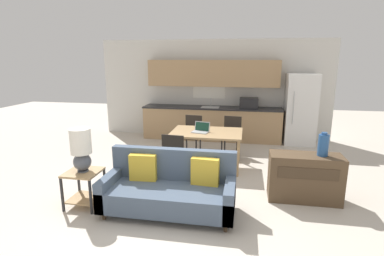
{
  "coord_description": "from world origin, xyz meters",
  "views": [
    {
      "loc": [
        0.91,
        -3.74,
        2.19
      ],
      "look_at": [
        -0.04,
        1.5,
        0.95
      ],
      "focal_mm": 28.0,
      "sensor_mm": 36.0,
      "label": 1
    }
  ],
  "objects_px": {
    "dining_table": "(207,135)",
    "side_table": "(84,183)",
    "table_lamp": "(81,149)",
    "credenza": "(305,177)",
    "refrigerator": "(300,109)",
    "vase": "(323,145)",
    "dining_chair_near_left": "(175,155)",
    "dining_chair_far_right": "(232,134)",
    "couch": "(170,189)",
    "dining_chair_far_left": "(192,133)",
    "laptop": "(201,130)"
  },
  "relations": [
    {
      "from": "dining_table",
      "to": "dining_chair_near_left",
      "type": "distance_m",
      "value": 0.98
    },
    {
      "from": "couch",
      "to": "side_table",
      "type": "distance_m",
      "value": 1.31
    },
    {
      "from": "vase",
      "to": "dining_chair_far_right",
      "type": "relative_size",
      "value": 0.41
    },
    {
      "from": "side_table",
      "to": "dining_chair_near_left",
      "type": "xyz_separation_m",
      "value": [
        1.13,
        1.17,
        0.12
      ]
    },
    {
      "from": "couch",
      "to": "dining_chair_near_left",
      "type": "xyz_separation_m",
      "value": [
        -0.18,
        1.08,
        0.15
      ]
    },
    {
      "from": "vase",
      "to": "table_lamp",
      "type": "bearing_deg",
      "value": -167.12
    },
    {
      "from": "couch",
      "to": "laptop",
      "type": "xyz_separation_m",
      "value": [
        0.17,
        1.88,
        0.45
      ]
    },
    {
      "from": "vase",
      "to": "couch",
      "type": "bearing_deg",
      "value": -162.0
    },
    {
      "from": "credenza",
      "to": "dining_chair_far_right",
      "type": "xyz_separation_m",
      "value": [
        -1.25,
        2.07,
        0.12
      ]
    },
    {
      "from": "credenza",
      "to": "dining_chair_far_right",
      "type": "relative_size",
      "value": 1.22
    },
    {
      "from": "dining_table",
      "to": "laptop",
      "type": "xyz_separation_m",
      "value": [
        -0.11,
        -0.04,
        0.11
      ]
    },
    {
      "from": "dining_table",
      "to": "credenza",
      "type": "height_order",
      "value": "dining_table"
    },
    {
      "from": "couch",
      "to": "dining_chair_far_right",
      "type": "bearing_deg",
      "value": 75.01
    },
    {
      "from": "dining_chair_far_left",
      "to": "credenza",
      "type": "bearing_deg",
      "value": -35.98
    },
    {
      "from": "couch",
      "to": "credenza",
      "type": "relative_size",
      "value": 1.73
    },
    {
      "from": "table_lamp",
      "to": "dining_chair_far_left",
      "type": "relative_size",
      "value": 0.73
    },
    {
      "from": "couch",
      "to": "dining_chair_near_left",
      "type": "relative_size",
      "value": 2.11
    },
    {
      "from": "couch",
      "to": "vase",
      "type": "height_order",
      "value": "vase"
    },
    {
      "from": "credenza",
      "to": "dining_chair_far_left",
      "type": "height_order",
      "value": "dining_chair_far_left"
    },
    {
      "from": "dining_table",
      "to": "couch",
      "type": "bearing_deg",
      "value": -98.28
    },
    {
      "from": "refrigerator",
      "to": "table_lamp",
      "type": "bearing_deg",
      "value": -131.97
    },
    {
      "from": "credenza",
      "to": "dining_chair_far_left",
      "type": "relative_size",
      "value": 1.22
    },
    {
      "from": "vase",
      "to": "dining_chair_far_left",
      "type": "bearing_deg",
      "value": 139.67
    },
    {
      "from": "dining_table",
      "to": "credenza",
      "type": "distance_m",
      "value": 2.12
    },
    {
      "from": "refrigerator",
      "to": "dining_chair_near_left",
      "type": "height_order",
      "value": "refrigerator"
    },
    {
      "from": "vase",
      "to": "dining_chair_far_left",
      "type": "distance_m",
      "value": 3.16
    },
    {
      "from": "side_table",
      "to": "vase",
      "type": "xyz_separation_m",
      "value": [
        3.53,
        0.81,
        0.54
      ]
    },
    {
      "from": "dining_table",
      "to": "couch",
      "type": "relative_size",
      "value": 0.75
    },
    {
      "from": "refrigerator",
      "to": "dining_chair_far_right",
      "type": "bearing_deg",
      "value": -142.65
    },
    {
      "from": "dining_table",
      "to": "dining_chair_far_right",
      "type": "height_order",
      "value": "dining_chair_far_right"
    },
    {
      "from": "dining_chair_near_left",
      "to": "dining_chair_far_right",
      "type": "distance_m",
      "value": 1.93
    },
    {
      "from": "side_table",
      "to": "credenza",
      "type": "relative_size",
      "value": 0.51
    },
    {
      "from": "refrigerator",
      "to": "vase",
      "type": "bearing_deg",
      "value": -93.56
    },
    {
      "from": "credenza",
      "to": "dining_chair_near_left",
      "type": "relative_size",
      "value": 1.22
    },
    {
      "from": "refrigerator",
      "to": "credenza",
      "type": "bearing_deg",
      "value": -97.41
    },
    {
      "from": "refrigerator",
      "to": "dining_table",
      "type": "relative_size",
      "value": 1.28
    },
    {
      "from": "table_lamp",
      "to": "dining_chair_far_left",
      "type": "bearing_deg",
      "value": 68.05
    },
    {
      "from": "laptop",
      "to": "dining_chair_far_right",
      "type": "bearing_deg",
      "value": 70.88
    },
    {
      "from": "dining_chair_near_left",
      "to": "vase",
      "type": "bearing_deg",
      "value": 176.05
    },
    {
      "from": "table_lamp",
      "to": "credenza",
      "type": "distance_m",
      "value": 3.43
    },
    {
      "from": "refrigerator",
      "to": "laptop",
      "type": "distance_m",
      "value": 3.14
    },
    {
      "from": "laptop",
      "to": "refrigerator",
      "type": "bearing_deg",
      "value": 57.48
    },
    {
      "from": "refrigerator",
      "to": "couch",
      "type": "height_order",
      "value": "refrigerator"
    },
    {
      "from": "refrigerator",
      "to": "dining_chair_near_left",
      "type": "relative_size",
      "value": 2.04
    },
    {
      "from": "credenza",
      "to": "dining_chair_near_left",
      "type": "xyz_separation_m",
      "value": [
        -2.17,
        0.37,
        0.12
      ]
    },
    {
      "from": "side_table",
      "to": "dining_chair_far_left",
      "type": "distance_m",
      "value": 3.06
    },
    {
      "from": "couch",
      "to": "dining_chair_far_left",
      "type": "bearing_deg",
      "value": 93.44
    },
    {
      "from": "couch",
      "to": "laptop",
      "type": "height_order",
      "value": "laptop"
    },
    {
      "from": "dining_chair_far_right",
      "to": "dining_table",
      "type": "bearing_deg",
      "value": -110.98
    },
    {
      "from": "dining_table",
      "to": "side_table",
      "type": "distance_m",
      "value": 2.58
    }
  ]
}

